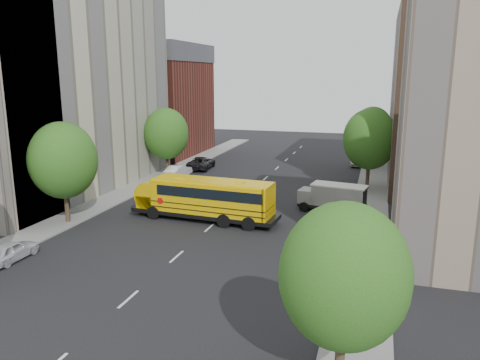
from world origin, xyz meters
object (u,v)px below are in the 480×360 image
at_px(street_tree_2, 166,134).
at_px(parked_car_2, 201,163).
at_px(street_tree_4, 370,139).
at_px(street_tree_1, 63,160).
at_px(parked_car_3, 330,261).
at_px(parked_car_5, 359,160).
at_px(parked_car_0, 11,251).
at_px(street_tree_3, 344,276).
at_px(parked_car_1, 178,171).
at_px(school_bus, 203,197).
at_px(street_tree_5, 372,130).
at_px(safari_truck, 333,197).

bearing_deg(street_tree_2, parked_car_2, 66.11).
bearing_deg(street_tree_4, street_tree_1, -140.71).
relative_size(parked_car_3, parked_car_5, 1.15).
bearing_deg(parked_car_0, street_tree_3, 162.98).
xyz_separation_m(street_tree_2, parked_car_2, (2.20, 4.97, -4.07)).
bearing_deg(parked_car_1, parked_car_3, 136.51).
height_order(street_tree_4, school_bus, street_tree_4).
bearing_deg(street_tree_4, parked_car_3, -93.70).
height_order(school_bus, parked_car_5, school_bus).
relative_size(street_tree_2, parked_car_2, 1.42).
distance_m(parked_car_1, parked_car_5, 23.09).
distance_m(street_tree_1, parked_car_0, 8.76).
bearing_deg(street_tree_5, parked_car_0, -118.78).
relative_size(street_tree_1, parked_car_2, 1.46).
bearing_deg(parked_car_1, safari_truck, 158.64).
xyz_separation_m(school_bus, parked_car_2, (-7.63, 19.19, -1.12)).
bearing_deg(parked_car_5, street_tree_5, -19.57).
bearing_deg(school_bus, street_tree_3, -51.52).
relative_size(street_tree_5, safari_truck, 1.29).
distance_m(street_tree_2, street_tree_5, 25.06).
distance_m(street_tree_3, street_tree_4, 32.01).
bearing_deg(street_tree_5, street_tree_1, -126.25).
distance_m(street_tree_2, parked_car_0, 25.88).
height_order(street_tree_1, street_tree_4, street_tree_4).
bearing_deg(street_tree_3, school_bus, 124.39).
bearing_deg(parked_car_0, street_tree_5, -118.29).
relative_size(street_tree_1, street_tree_5, 1.05).
height_order(street_tree_2, parked_car_1, street_tree_2).
bearing_deg(parked_car_3, parked_car_2, 121.65).
bearing_deg(parked_car_3, street_tree_3, -85.33).
xyz_separation_m(street_tree_3, street_tree_5, (-0.00, 44.00, 0.25)).
bearing_deg(street_tree_1, safari_truck, 24.69).
relative_size(street_tree_1, safari_truck, 1.36).
height_order(parked_car_3, parked_car_5, parked_car_3).
distance_m(street_tree_4, parked_car_3, 22.11).
relative_size(street_tree_5, parked_car_3, 1.49).
bearing_deg(parked_car_3, street_tree_5, 84.60).
bearing_deg(street_tree_4, street_tree_5, 90.00).
relative_size(street_tree_3, street_tree_5, 0.95).
bearing_deg(street_tree_2, street_tree_5, 28.61).
relative_size(street_tree_3, school_bus, 0.59).
bearing_deg(parked_car_5, parked_car_1, -140.25).
distance_m(street_tree_1, safari_truck, 21.79).
relative_size(street_tree_2, safari_truck, 1.32).
height_order(street_tree_5, parked_car_5, street_tree_5).
bearing_deg(street_tree_3, street_tree_4, 90.00).
xyz_separation_m(parked_car_0, parked_car_5, (19.20, 38.17, 0.08)).
bearing_deg(street_tree_1, parked_car_5, 56.11).
distance_m(parked_car_1, parked_car_3, 28.80).
xyz_separation_m(safari_truck, parked_car_3, (1.08, -12.61, -0.53)).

